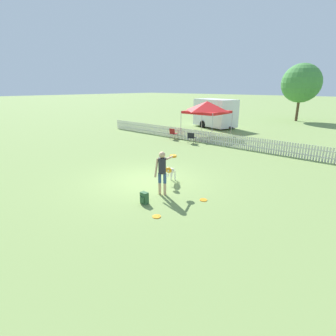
% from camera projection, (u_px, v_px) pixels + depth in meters
% --- Properties ---
extents(ground_plane, '(240.00, 240.00, 0.00)m').
position_uv_depth(ground_plane, '(146.00, 181.00, 11.37)').
color(ground_plane, olive).
extents(handler_person, '(0.42, 1.12, 1.67)m').
position_uv_depth(handler_person, '(163.00, 168.00, 9.67)').
color(handler_person, tan).
rests_on(handler_person, ground_plane).
extents(leaping_dog, '(0.65, 1.07, 0.82)m').
position_uv_depth(leaping_dog, '(171.00, 171.00, 11.05)').
color(leaping_dog, beige).
rests_on(leaping_dog, ground_plane).
extents(frisbee_near_handler, '(0.27, 0.27, 0.02)m').
position_uv_depth(frisbee_near_handler, '(157.00, 216.00, 8.24)').
color(frisbee_near_handler, orange).
rests_on(frisbee_near_handler, ground_plane).
extents(frisbee_near_dog, '(0.27, 0.27, 0.02)m').
position_uv_depth(frisbee_near_dog, '(203.00, 200.00, 9.44)').
color(frisbee_near_dog, orange).
rests_on(frisbee_near_dog, ground_plane).
extents(frisbee_midfield, '(0.27, 0.27, 0.02)m').
position_uv_depth(frisbee_midfield, '(163.00, 171.00, 12.69)').
color(frisbee_midfield, orange).
rests_on(frisbee_midfield, ground_plane).
extents(backpack_on_grass, '(0.27, 0.22, 0.42)m').
position_uv_depth(backpack_on_grass, '(144.00, 198.00, 9.12)').
color(backpack_on_grass, '#2D5633').
rests_on(backpack_on_grass, ground_plane).
extents(picket_fence, '(25.68, 0.04, 0.85)m').
position_uv_depth(picket_fence, '(239.00, 142.00, 17.30)').
color(picket_fence, beige).
rests_on(picket_fence, ground_plane).
extents(folding_chair_blue_left, '(0.53, 0.55, 0.84)m').
position_uv_depth(folding_chair_blue_left, '(173.00, 133.00, 20.22)').
color(folding_chair_blue_left, '#333338').
rests_on(folding_chair_blue_left, ground_plane).
extents(folding_chair_center, '(0.63, 0.64, 0.78)m').
position_uv_depth(folding_chair_center, '(191.00, 137.00, 18.75)').
color(folding_chair_center, '#333338').
rests_on(folding_chair_center, ground_plane).
extents(canopy_tent_main, '(3.03, 3.03, 2.80)m').
position_uv_depth(canopy_tent_main, '(207.00, 107.00, 21.15)').
color(canopy_tent_main, '#B2B2B2').
rests_on(canopy_tent_main, ground_plane).
extents(equipment_trailer, '(5.11, 3.26, 2.74)m').
position_uv_depth(equipment_trailer, '(215.00, 113.00, 25.88)').
color(equipment_trailer, white).
rests_on(equipment_trailer, ground_plane).
extents(tree_left_grove, '(4.34, 4.34, 6.46)m').
position_uv_depth(tree_left_grove, '(301.00, 83.00, 29.89)').
color(tree_left_grove, '#4C3823').
rests_on(tree_left_grove, ground_plane).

